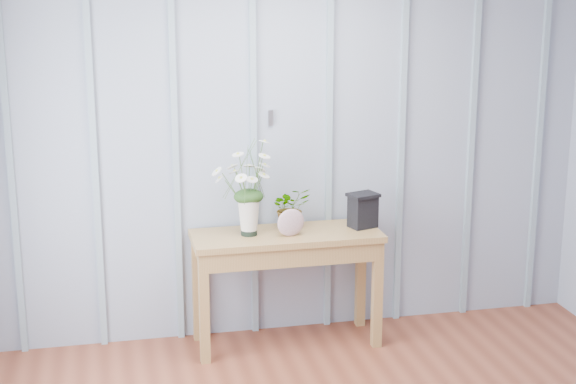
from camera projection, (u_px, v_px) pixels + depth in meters
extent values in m
cube|color=#949FB4|center=(291.00, 147.00, 5.71)|extent=(4.00, 0.01, 2.50)
cube|color=#A5A5A9|center=(271.00, 118.00, 5.62)|extent=(0.03, 0.01, 0.10)
cube|color=#839BA7|center=(10.00, 160.00, 5.33)|extent=(0.04, 0.03, 2.50)
cube|color=#839BA7|center=(94.00, 156.00, 5.44)|extent=(0.04, 0.03, 2.50)
cube|color=#839BA7|center=(175.00, 153.00, 5.54)|extent=(0.04, 0.03, 2.50)
cube|color=#839BA7|center=(254.00, 149.00, 5.65)|extent=(0.04, 0.03, 2.50)
cube|color=#839BA7|center=(329.00, 146.00, 5.75)|extent=(0.04, 0.03, 2.50)
cube|color=#839BA7|center=(401.00, 143.00, 5.86)|extent=(0.04, 0.03, 2.50)
cube|color=#839BA7|center=(471.00, 139.00, 5.96)|extent=(0.04, 0.03, 2.50)
cube|color=#839BA7|center=(539.00, 136.00, 6.07)|extent=(0.04, 0.03, 2.50)
cube|color=olive|center=(286.00, 236.00, 5.59)|extent=(1.20, 0.45, 0.04)
cube|color=olive|center=(286.00, 248.00, 5.60)|extent=(1.13, 0.42, 0.12)
cube|color=olive|center=(204.00, 309.00, 5.39)|extent=(0.06, 0.06, 0.71)
cube|color=olive|center=(377.00, 295.00, 5.63)|extent=(0.06, 0.06, 0.71)
cube|color=olive|center=(197.00, 288.00, 5.73)|extent=(0.06, 0.06, 0.71)
cube|color=olive|center=(361.00, 276.00, 5.97)|extent=(0.06, 0.06, 0.71)
cylinder|color=black|center=(249.00, 230.00, 5.53)|extent=(0.10, 0.10, 0.07)
cone|color=beige|center=(249.00, 215.00, 5.51)|extent=(0.16, 0.16, 0.24)
ellipsoid|color=#1B3D15|center=(249.00, 196.00, 5.48)|extent=(0.19, 0.15, 0.10)
imported|color=#1B3D15|center=(291.00, 208.00, 5.65)|extent=(0.27, 0.25, 0.27)
ellipsoid|color=#844865|center=(291.00, 223.00, 5.49)|extent=(0.18, 0.07, 0.18)
cube|color=black|center=(363.00, 212.00, 5.68)|extent=(0.19, 0.17, 0.20)
cube|color=black|center=(363.00, 195.00, 5.65)|extent=(0.22, 0.19, 0.02)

